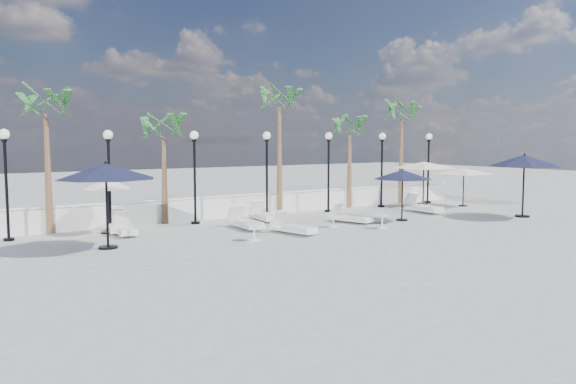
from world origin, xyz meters
TOP-DOWN VIEW (x-y plane):
  - ground at (0.00, 0.00)m, footprint 100.00×100.00m
  - balustrade at (0.00, 7.50)m, footprint 26.00×0.30m
  - lamppost_0 at (-10.50, 6.50)m, footprint 0.36×0.36m
  - lamppost_1 at (-7.00, 6.50)m, footprint 0.36×0.36m
  - lamppost_2 at (-3.50, 6.50)m, footprint 0.36×0.36m
  - lamppost_3 at (0.00, 6.50)m, footprint 0.36×0.36m
  - lamppost_4 at (3.50, 6.50)m, footprint 0.36×0.36m
  - lamppost_5 at (7.00, 6.50)m, footprint 0.36×0.36m
  - lamppost_6 at (10.50, 6.50)m, footprint 0.36×0.36m
  - palm_0 at (-9.00, 7.30)m, footprint 2.60×2.60m
  - palm_1 at (-4.50, 7.30)m, footprint 2.60×2.60m
  - palm_2 at (1.20, 7.30)m, footprint 2.60×2.60m
  - palm_3 at (5.50, 7.30)m, footprint 2.60×2.60m
  - palm_4 at (9.20, 7.30)m, footprint 2.60×2.60m
  - lounger_1 at (-6.86, 6.22)m, footprint 1.03×2.11m
  - lounger_2 at (-2.44, 4.20)m, footprint 0.80×2.12m
  - lounger_3 at (-6.79, 5.46)m, footprint 0.86×1.97m
  - lounger_4 at (-0.71, 5.63)m, footprint 0.91×2.05m
  - lounger_5 at (-1.57, 2.16)m, footprint 1.03×2.04m
  - lounger_6 at (2.02, 3.12)m, footprint 1.12×2.02m
  - lounger_7 at (7.07, 3.71)m, footprint 0.85×2.20m
  - side_table_0 at (-3.46, 1.81)m, footprint 0.58×0.58m
  - side_table_1 at (0.71, 2.63)m, footprint 0.44×0.44m
  - side_table_2 at (2.07, 1.27)m, footprint 0.56×0.56m
  - parasol_navy_left at (-8.07, 3.21)m, footprint 3.16×3.16m
  - parasol_navy_mid at (4.29, 2.39)m, footprint 2.51×2.51m
  - parasol_navy_right at (9.63, 0.13)m, footprint 3.20×3.20m
  - parasol_cream_sq_a at (10.84, 4.37)m, footprint 4.37×4.37m
  - parasol_cream_sq_b at (9.80, 6.20)m, footprint 4.95×4.95m
  - parasol_cream_small at (-7.17, 6.20)m, footprint 1.75×1.75m

SIDE VIEW (x-z plane):
  - ground at x=0.00m, z-range 0.00..0.00m
  - lounger_3 at x=-6.79m, z-range -0.12..0.60m
  - lounger_6 at x=2.02m, z-range -0.12..0.60m
  - lounger_5 at x=-1.57m, z-range -0.12..0.61m
  - lounger_4 at x=-0.71m, z-range -0.12..0.62m
  - lounger_1 at x=-6.86m, z-range -0.12..0.63m
  - side_table_1 at x=0.71m, z-range 0.04..0.47m
  - lounger_2 at x=-2.44m, z-range -0.13..0.65m
  - lounger_7 at x=7.07m, z-range -0.13..0.68m
  - side_table_2 at x=2.07m, z-range 0.06..0.60m
  - side_table_0 at x=-3.46m, z-range 0.06..0.62m
  - balustrade at x=0.00m, z-range -0.04..0.97m
  - parasol_cream_small at x=-7.17m, z-range 0.76..2.92m
  - parasol_navy_mid at x=4.29m, z-range 0.85..3.10m
  - parasol_cream_sq_a at x=10.84m, z-range 0.91..3.06m
  - parasol_cream_sq_b at x=9.80m, z-range 1.05..3.53m
  - parasol_navy_left at x=-8.07m, z-range 1.06..3.86m
  - lamppost_0 at x=-10.50m, z-range 0.57..4.41m
  - lamppost_1 at x=-7.00m, z-range 0.57..4.41m
  - lamppost_2 at x=-3.50m, z-range 0.57..4.41m
  - lamppost_3 at x=0.00m, z-range 0.57..4.41m
  - lamppost_4 at x=3.50m, z-range 0.57..4.41m
  - lamppost_5 at x=7.00m, z-range 0.57..4.41m
  - lamppost_6 at x=10.50m, z-range 0.57..4.41m
  - parasol_navy_right at x=9.63m, z-range 1.09..3.96m
  - palm_1 at x=-4.50m, z-range 1.40..6.10m
  - palm_3 at x=5.50m, z-range 1.50..6.40m
  - palm_0 at x=-9.00m, z-range 1.78..7.28m
  - palm_4 at x=9.20m, z-range 1.88..7.58m
  - palm_2 at x=1.20m, z-range 2.07..8.17m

